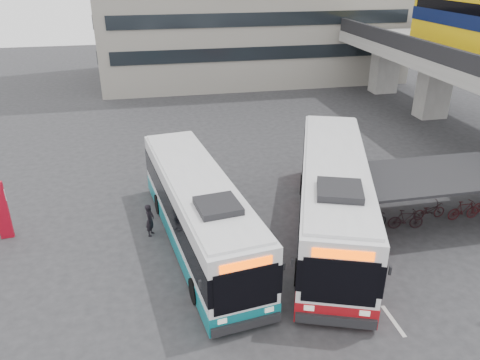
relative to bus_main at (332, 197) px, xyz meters
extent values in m
plane|color=#28282B|center=(-2.55, -3.12, -1.80)|extent=(120.00, 120.00, 0.00)
cube|color=gray|center=(14.45, 14.88, 0.50)|extent=(2.20, 1.60, 4.60)
cube|color=gray|center=(14.45, 22.88, 0.50)|extent=(2.20, 1.60, 4.60)
cube|color=black|center=(10.70, 8.88, 4.25)|extent=(0.35, 32.00, 1.10)
cylinder|color=#595B60|center=(1.15, 1.68, -0.60)|extent=(0.12, 0.12, 2.40)
cylinder|color=#595B60|center=(1.15, -1.92, -0.60)|extent=(0.12, 0.12, 2.40)
cube|color=black|center=(5.95, -0.12, 0.68)|extent=(10.00, 4.00, 0.12)
imported|color=black|center=(1.95, -0.12, -1.34)|extent=(1.71, 0.60, 0.90)
imported|color=black|center=(3.55, -0.12, -1.30)|extent=(1.66, 0.47, 1.00)
imported|color=black|center=(5.15, -0.12, -1.34)|extent=(1.72, 0.60, 0.90)
imported|color=black|center=(6.75, -0.12, -1.30)|extent=(1.66, 0.47, 1.00)
cube|color=beige|center=(-0.05, -6.12, -1.79)|extent=(0.15, 1.60, 0.01)
cube|color=beige|center=(-0.05, -3.12, -1.79)|extent=(0.15, 1.60, 0.01)
cube|color=white|center=(0.01, 0.02, 0.19)|extent=(7.09, 13.19, 2.99)
cube|color=maroon|center=(0.01, 0.02, -1.20)|extent=(7.14, 13.24, 0.81)
cube|color=black|center=(0.01, 0.02, 0.32)|extent=(7.15, 13.23, 1.25)
cube|color=#FF4C00|center=(-2.24, -6.10, 1.30)|extent=(1.85, 0.74, 0.33)
cube|color=black|center=(-1.12, -3.04, 1.92)|extent=(2.16, 2.20, 0.30)
cylinder|color=black|center=(-2.65, -3.45, -1.25)|extent=(0.68, 1.13, 1.09)
cylinder|color=black|center=(2.49, 2.99, -1.25)|extent=(0.68, 1.13, 1.09)
cube|color=white|center=(-6.03, 0.26, 0.01)|extent=(4.08, 12.08, 2.72)
cube|color=#0C666F|center=(-6.03, 0.26, -1.25)|extent=(4.13, 12.12, 0.74)
cube|color=black|center=(-6.03, 0.26, 0.13)|extent=(4.14, 12.11, 1.14)
cube|color=#FF4C00|center=(-5.24, -5.61, 1.02)|extent=(1.76, 0.32, 0.30)
cube|color=black|center=(-5.64, -2.68, 1.58)|extent=(1.71, 1.77, 0.28)
cylinder|color=black|center=(-6.69, -3.66, -1.30)|extent=(0.43, 1.02, 0.99)
cylinder|color=black|center=(-5.31, 3.70, -1.30)|extent=(0.43, 1.02, 0.99)
imported|color=black|center=(-8.14, 1.40, -1.02)|extent=(0.54, 0.66, 1.55)
cube|color=#A90A1E|center=(-14.54, 2.52, -0.40)|extent=(0.57, 0.22, 2.78)
camera|label=1|loc=(-7.93, -17.42, 9.67)|focal=35.00mm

